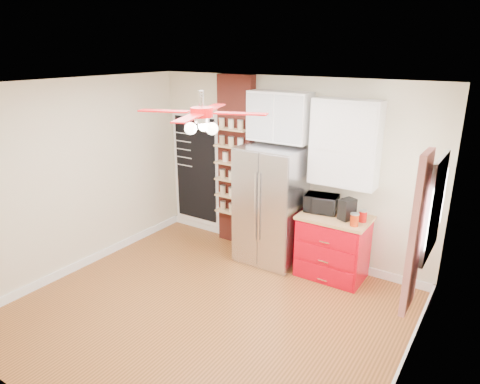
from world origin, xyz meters
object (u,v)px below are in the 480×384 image
Objects in this scene: fridge at (271,205)px; coffee_maker at (347,209)px; red_cabinet at (333,246)px; toaster_oven at (321,203)px; canister_left at (354,220)px; ceiling_fan at (202,113)px; pantry_jar_oats at (225,157)px.

fridge is 1.15m from coffee_maker.
toaster_oven is at bearing 165.85° from red_cabinet.
toaster_oven is (-0.23, 0.06, 0.57)m from red_cabinet.
fridge is 1.30m from canister_left.
ceiling_fan reaches higher than canister_left.
ceiling_fan is 2.28m from pantry_jar_oats.
fridge is at bearing 91.76° from ceiling_fan.
pantry_jar_oats reaches higher than canister_left.
coffee_maker is at bearing 1.81° from fridge.
red_cabinet is 2.15m from pantry_jar_oats.
toaster_oven is 3.11× the size of pantry_jar_oats.
toaster_oven reaches higher than red_cabinet.
ceiling_fan is at bearing -129.61° from canister_left.
canister_left is at bearing -33.55° from toaster_oven.
coffee_maker is 2.11m from pantry_jar_oats.
fridge is 1.25× the size of ceiling_fan.
pantry_jar_oats is at bearing 167.02° from toaster_oven.
canister_left is at bearing -21.58° from coffee_maker.
coffee_maker is (1.08, 1.67, -1.38)m from ceiling_fan.
red_cabinet is at bearing -3.90° from pantry_jar_oats.
ceiling_fan is (-0.92, -1.68, 1.97)m from red_cabinet.
fridge is 3.93× the size of toaster_oven.
red_cabinet is 0.62m from toaster_oven.
red_cabinet is 0.64m from canister_left.
ceiling_fan is at bearing -88.24° from fridge.
red_cabinet is at bearing -24.69° from toaster_oven.
toaster_oven reaches higher than canister_left.
fridge is at bearing -10.91° from pantry_jar_oats.
canister_left is 1.08× the size of pantry_jar_oats.
ceiling_fan is 2.42m from coffee_maker.
coffee_maker is (0.16, -0.01, 0.59)m from red_cabinet.
pantry_jar_oats reaches higher than coffee_maker.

